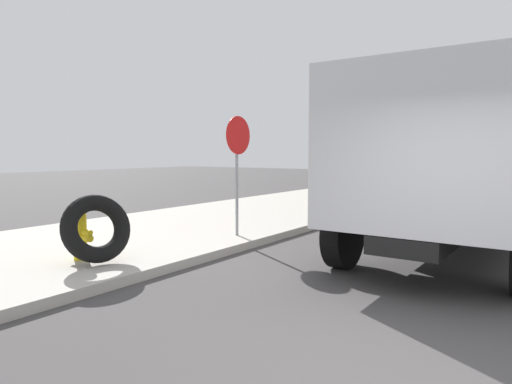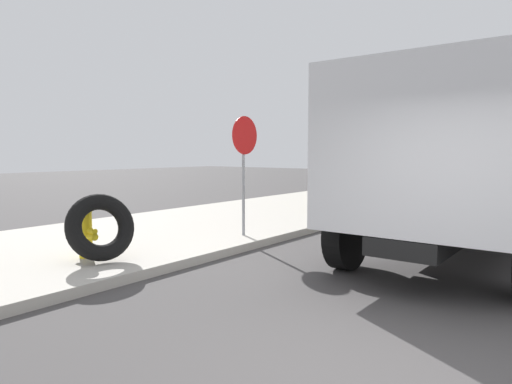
% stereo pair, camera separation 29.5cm
% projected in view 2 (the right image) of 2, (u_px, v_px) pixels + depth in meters
% --- Properties ---
extents(sidewalk_curb, '(36.00, 5.00, 0.15)m').
position_uv_depth(sidewalk_curb, '(8.00, 260.00, 7.37)').
color(sidewalk_curb, '#ADA89E').
rests_on(sidewalk_curb, ground).
extents(fire_hydrant, '(0.24, 0.54, 0.90)m').
position_uv_depth(fire_hydrant, '(86.00, 228.00, 7.17)').
color(fire_hydrant, yellow).
rests_on(fire_hydrant, sidewalk_curb).
extents(loose_tire, '(1.17, 0.84, 1.08)m').
position_uv_depth(loose_tire, '(100.00, 227.00, 6.89)').
color(loose_tire, black).
rests_on(loose_tire, sidewalk_curb).
extents(stop_sign, '(0.76, 0.08, 2.40)m').
position_uv_depth(stop_sign, '(244.00, 153.00, 9.00)').
color(stop_sign, gray).
rests_on(stop_sign, sidewalk_curb).
extents(dump_truck_gray, '(7.01, 2.82, 3.00)m').
position_uv_depth(dump_truck_gray, '(467.00, 165.00, 7.86)').
color(dump_truck_gray, slate).
rests_on(dump_truck_gray, ground).
extents(dump_truck_yellow, '(7.07, 2.97, 3.00)m').
position_uv_depth(dump_truck_yellow, '(510.00, 159.00, 14.90)').
color(dump_truck_yellow, gold).
rests_on(dump_truck_yellow, ground).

